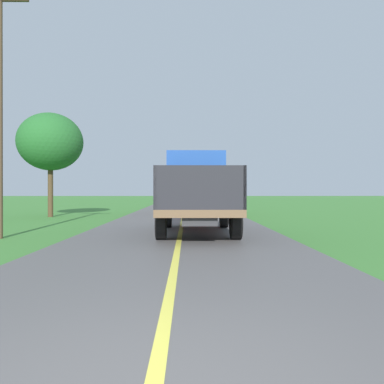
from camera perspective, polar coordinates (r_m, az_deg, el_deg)
banana_truck_near at (r=12.77m, az=0.75°, el=0.32°), size 2.38×5.82×2.80m
banana_truck_far at (r=23.34m, az=0.79°, el=0.24°), size 2.38×5.81×2.80m
roadside_tree_near_left at (r=22.05m, az=-21.06°, el=7.23°), size 3.53×3.53×5.76m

